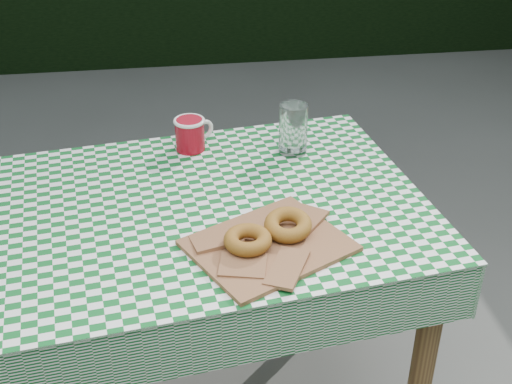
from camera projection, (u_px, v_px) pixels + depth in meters
table at (192, 325)px, 1.87m from camera, size 1.26×0.93×0.75m
tablecloth at (185, 209)px, 1.67m from camera, size 1.28×0.95×0.01m
paper_bag at (269, 244)px, 1.53m from camera, size 0.41×0.39×0.02m
bagel_front at (248, 240)px, 1.50m from camera, size 0.12×0.12×0.03m
bagel_back at (288, 225)px, 1.55m from camera, size 0.13×0.13×0.03m
coffee_mug at (190, 134)px, 1.91m from camera, size 0.23×0.23×0.09m
drinking_glass at (293, 129)px, 1.89m from camera, size 0.10×0.10×0.14m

